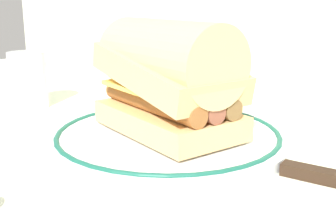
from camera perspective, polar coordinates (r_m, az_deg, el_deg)
ground_plane at (r=0.52m, az=-1.59°, el=-4.25°), size 1.50×1.50×0.00m
plate at (r=0.49m, az=0.00°, el=-4.19°), size 0.28×0.28×0.01m
sausage_sandwich at (r=0.48m, az=0.00°, el=3.78°), size 0.20×0.15×0.13m
drinking_glass at (r=0.68m, az=-18.22°, el=2.81°), size 0.06×0.06×0.09m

